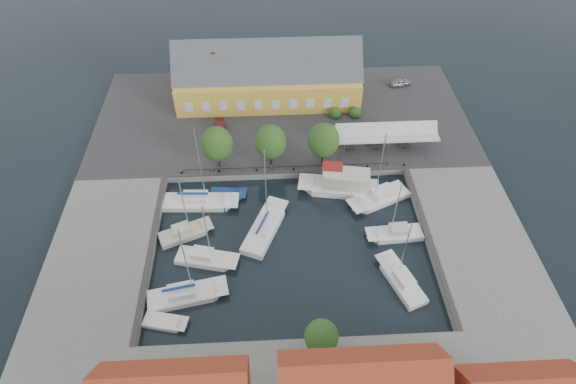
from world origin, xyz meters
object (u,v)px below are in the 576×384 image
at_px(east_boat_c, 401,281).
at_px(east_boat_b, 395,235).
at_px(launch_sw, 165,323).
at_px(west_boat_c, 206,259).
at_px(center_sailboat, 265,229).
at_px(west_boat_b, 185,234).
at_px(launch_nw, 228,195).
at_px(west_boat_d, 186,296).
at_px(warehouse, 264,77).
at_px(car_red, 220,126).
at_px(west_boat_a, 199,203).
at_px(car_silver, 401,82).
at_px(trawler, 342,185).
at_px(tent_canopy, 386,133).
at_px(east_boat_a, 380,198).

bearing_deg(east_boat_c, east_boat_b, 83.49).
relative_size(east_boat_c, launch_sw, 2.00).
relative_size(east_boat_c, west_boat_c, 0.98).
relative_size(center_sailboat, west_boat_b, 1.38).
relative_size(center_sailboat, launch_sw, 2.59).
height_order(launch_sw, launch_nw, launch_sw).
relative_size(west_boat_d, launch_nw, 2.35).
bearing_deg(warehouse, west_boat_d, -104.22).
bearing_deg(launch_nw, west_boat_d, -104.48).
height_order(car_red, launch_sw, car_red).
bearing_deg(west_boat_a, center_sailboat, -30.48).
bearing_deg(car_silver, trawler, 138.52).
xyz_separation_m(tent_canopy, launch_nw, (-21.86, -7.18, -3.59)).
height_order(warehouse, trawler, warehouse).
xyz_separation_m(tent_canopy, car_silver, (5.75, 15.72, -2.09)).
xyz_separation_m(car_red, east_boat_a, (21.13, -14.54, -1.34)).
bearing_deg(trawler, east_boat_b, -55.61).
bearing_deg(west_boat_a, car_red, 81.28).
relative_size(warehouse, west_boat_d, 2.46).
xyz_separation_m(car_red, west_boat_a, (-2.17, -14.14, -1.33)).
bearing_deg(trawler, east_boat_a, -22.30).
xyz_separation_m(car_red, center_sailboat, (6.17, -19.05, -1.24)).
relative_size(center_sailboat, launch_nw, 2.57).
height_order(trawler, west_boat_d, west_boat_d).
height_order(car_silver, launch_nw, car_silver).
height_order(trawler, launch_nw, trawler).
height_order(tent_canopy, trawler, trawler).
xyz_separation_m(warehouse, car_silver, (22.35, 1.86, -2.84)).
height_order(warehouse, center_sailboat, center_sailboat).
distance_m(center_sailboat, west_boat_c, 8.00).
relative_size(tent_canopy, center_sailboat, 1.10).
bearing_deg(west_boat_a, tent_canopy, 18.72).
height_order(center_sailboat, east_boat_a, center_sailboat).
bearing_deg(west_boat_d, launch_nw, 75.52).
relative_size(car_red, east_boat_b, 0.38).
height_order(trawler, east_boat_c, east_boat_c).
bearing_deg(east_boat_c, warehouse, 112.12).
relative_size(east_boat_a, east_boat_b, 1.24).
relative_size(tent_canopy, west_boat_c, 1.39).
bearing_deg(east_boat_b, east_boat_c, -96.51).
relative_size(west_boat_b, launch_nw, 1.86).
height_order(car_red, center_sailboat, center_sailboat).
bearing_deg(west_boat_b, launch_sw, -94.36).
relative_size(east_boat_b, west_boat_d, 0.83).
bearing_deg(west_boat_c, west_boat_a, 99.34).
xyz_separation_m(warehouse, trawler, (9.73, -20.94, -3.41)).
bearing_deg(west_boat_d, warehouse, 75.78).
xyz_separation_m(west_boat_b, launch_sw, (-0.90, -11.80, -0.17)).
bearing_deg(trawler, car_red, 142.48).
relative_size(tent_canopy, west_boat_a, 1.10).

